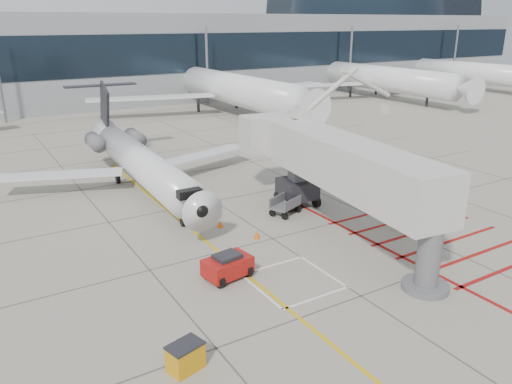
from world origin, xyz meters
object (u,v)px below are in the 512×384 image
regional_jet (149,151)px  jet_bridge (350,175)px  pushback_tug (227,265)px  spill_bin (185,357)px

regional_jet → jet_bridge: 15.65m
jet_bridge → pushback_tug: bearing=-168.9°
spill_bin → regional_jet: bearing=58.7°
pushback_tug → spill_bin: 7.45m
pushback_tug → jet_bridge: bearing=-4.6°
jet_bridge → spill_bin: 15.45m
pushback_tug → spill_bin: size_ratio=1.86×
jet_bridge → spill_bin: (-13.66, -6.31, -3.50)m
jet_bridge → spill_bin: bearing=-148.4°
regional_jet → spill_bin: 20.93m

